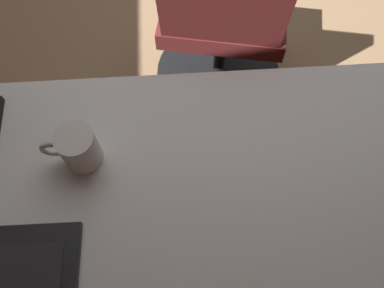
{
  "coord_description": "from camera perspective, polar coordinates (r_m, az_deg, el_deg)",
  "views": [
    {
      "loc": [
        0.28,
        1.95,
        1.51
      ],
      "look_at": [
        0.27,
        1.69,
        0.95
      ],
      "focal_mm": 36.27,
      "sensor_mm": 36.0,
      "label": 1
    }
  ],
  "objects": [
    {
      "name": "office_chair",
      "position": [
        1.45,
        4.57,
        17.68
      ],
      "size": [
        0.56,
        0.59,
        0.97
      ],
      "color": "maroon",
      "rests_on": "ground"
    },
    {
      "name": "drawer_pedestal",
      "position": [
        1.24,
        -18.76,
        -16.46
      ],
      "size": [
        0.4,
        0.51,
        0.69
      ],
      "color": "white",
      "rests_on": "ground"
    },
    {
      "name": "coffee_mug",
      "position": [
        0.84,
        -16.41,
        -0.61
      ],
      "size": [
        0.12,
        0.08,
        0.1
      ],
      "color": "silver",
      "rests_on": "desk"
    },
    {
      "name": "desk",
      "position": [
        0.87,
        0.22,
        -10.96
      ],
      "size": [
        2.36,
        0.69,
        0.73
      ],
      "color": "white",
      "rests_on": "ground"
    }
  ]
}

